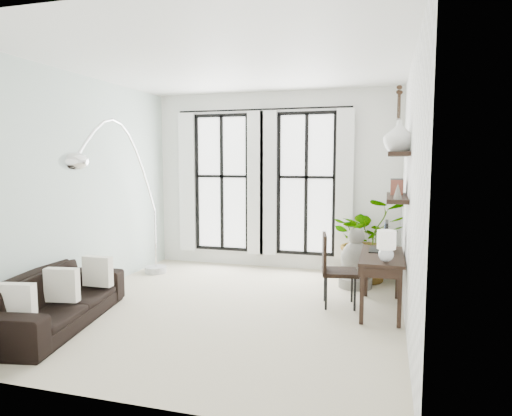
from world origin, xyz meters
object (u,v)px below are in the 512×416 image
at_px(sofa, 56,299).
at_px(plant, 369,239).
at_px(desk_chair, 333,265).
at_px(desk, 382,259).
at_px(buddha, 356,262).
at_px(arc_lamp, 121,159).

xyz_separation_m(sofa, plant, (3.53, 3.12, 0.37)).
height_order(sofa, desk_chair, desk_chair).
bearing_deg(sofa, desk_chair, -72.40).
height_order(plant, desk_chair, plant).
relative_size(desk, desk_chair, 1.29).
xyz_separation_m(sofa, desk, (3.75, 1.55, 0.39)).
bearing_deg(buddha, arc_lamp, -157.71).
distance_m(sofa, plant, 4.73).
height_order(desk_chair, arc_lamp, arc_lamp).
distance_m(desk, arc_lamp, 3.87).
relative_size(desk, buddha, 1.37).
xyz_separation_m(desk_chair, buddha, (0.24, 1.02, -0.17)).
bearing_deg(arc_lamp, plant, 27.41).
bearing_deg(buddha, plant, 68.06).
distance_m(sofa, arc_lamp, 2.14).
distance_m(sofa, buddha, 4.29).
distance_m(plant, desk, 1.58).
distance_m(desk, desk_chair, 0.66).
xyz_separation_m(arc_lamp, buddha, (3.25, 1.33, -1.60)).
xyz_separation_m(desk, buddha, (-0.39, 1.12, -0.32)).
xyz_separation_m(sofa, desk_chair, (3.11, 1.65, 0.25)).
bearing_deg(sofa, arc_lamp, -14.67).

